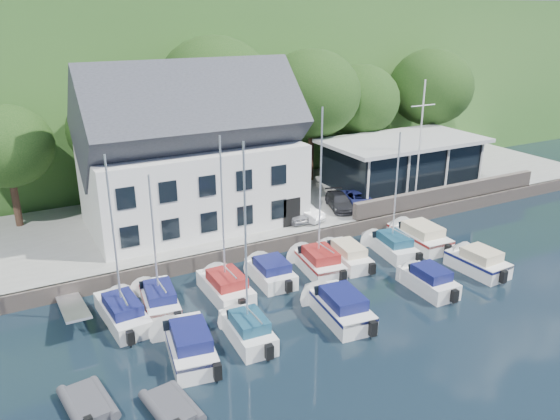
# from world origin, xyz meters

# --- Properties ---
(ground) EXTENTS (180.00, 180.00, 0.00)m
(ground) POSITION_xyz_m (0.00, 0.00, 0.00)
(ground) COLOR black
(ground) RESTS_ON ground
(quay) EXTENTS (60.00, 13.00, 1.00)m
(quay) POSITION_xyz_m (0.00, 17.50, 0.50)
(quay) COLOR gray
(quay) RESTS_ON ground
(quay_face) EXTENTS (60.00, 0.30, 1.00)m
(quay_face) POSITION_xyz_m (0.00, 11.00, 0.50)
(quay_face) COLOR #706259
(quay_face) RESTS_ON ground
(hillside) EXTENTS (160.00, 75.00, 16.00)m
(hillside) POSITION_xyz_m (0.00, 62.00, 8.00)
(hillside) COLOR #2B5821
(hillside) RESTS_ON ground
(field_patch) EXTENTS (50.00, 30.00, 0.30)m
(field_patch) POSITION_xyz_m (8.00, 70.00, 16.15)
(field_patch) COLOR #536030
(field_patch) RESTS_ON hillside
(harbor_building) EXTENTS (14.40, 8.20, 8.70)m
(harbor_building) POSITION_xyz_m (-7.00, 16.50, 5.35)
(harbor_building) COLOR silver
(harbor_building) RESTS_ON quay
(club_pavilion) EXTENTS (13.20, 7.20, 4.10)m
(club_pavilion) POSITION_xyz_m (11.00, 16.00, 3.05)
(club_pavilion) COLOR black
(club_pavilion) RESTS_ON quay
(seawall) EXTENTS (18.00, 0.50, 1.20)m
(seawall) POSITION_xyz_m (12.00, 11.40, 1.60)
(seawall) COLOR #706259
(seawall) RESTS_ON quay
(gangway) EXTENTS (1.20, 6.00, 1.40)m
(gangway) POSITION_xyz_m (-16.50, 9.00, 0.00)
(gangway) COLOR silver
(gangway) RESTS_ON ground
(car_silver) EXTENTS (1.46, 3.37, 1.13)m
(car_silver) POSITION_xyz_m (-0.94, 13.58, 1.57)
(car_silver) COLOR #B4B5B9
(car_silver) RESTS_ON quay
(car_white) EXTENTS (2.21, 3.69, 1.15)m
(car_white) POSITION_xyz_m (-0.16, 13.36, 1.57)
(car_white) COLOR silver
(car_white) RESTS_ON quay
(car_dgrey) EXTENTS (2.64, 4.09, 1.10)m
(car_dgrey) POSITION_xyz_m (3.42, 13.92, 1.55)
(car_dgrey) COLOR #2A2B2F
(car_dgrey) RESTS_ON quay
(car_blue) EXTENTS (2.11, 3.79, 1.23)m
(car_blue) POSITION_xyz_m (4.92, 13.51, 1.61)
(car_blue) COLOR navy
(car_blue) RESTS_ON quay
(flagpole) EXTENTS (2.23, 0.20, 9.30)m
(flagpole) POSITION_xyz_m (9.46, 12.44, 5.65)
(flagpole) COLOR silver
(flagpole) RESTS_ON quay
(tree_0) EXTENTS (6.09, 6.09, 8.33)m
(tree_0) POSITION_xyz_m (-18.00, 21.48, 5.16)
(tree_0) COLOR black
(tree_0) RESTS_ON quay
(tree_1) EXTENTS (6.53, 6.53, 8.93)m
(tree_1) POSITION_xyz_m (-10.97, 21.81, 5.46)
(tree_1) COLOR black
(tree_1) RESTS_ON quay
(tree_2) EXTENTS (8.99, 8.99, 12.29)m
(tree_2) POSITION_xyz_m (-2.82, 22.36, 7.15)
(tree_2) COLOR black
(tree_2) RESTS_ON quay
(tree_3) EXTENTS (8.14, 8.14, 11.13)m
(tree_3) POSITION_xyz_m (5.35, 21.32, 6.56)
(tree_3) COLOR black
(tree_3) RESTS_ON quay
(tree_4) EXTENTS (7.07, 7.07, 9.66)m
(tree_4) POSITION_xyz_m (10.59, 21.74, 5.83)
(tree_4) COLOR black
(tree_4) RESTS_ON quay
(tree_5) EXTENTS (7.87, 7.87, 10.76)m
(tree_5) POSITION_xyz_m (18.35, 21.20, 6.38)
(tree_5) COLOR black
(tree_5) RESTS_ON quay
(boat_r1_0) EXTENTS (2.34, 6.62, 8.69)m
(boat_r1_0) POSITION_xyz_m (-14.33, 7.22, 4.35)
(boat_r1_0) COLOR silver
(boat_r1_0) RESTS_ON ground
(boat_r1_1) EXTENTS (2.55, 6.19, 8.19)m
(boat_r1_1) POSITION_xyz_m (-12.28, 7.71, 4.10)
(boat_r1_1) COLOR silver
(boat_r1_1) RESTS_ON ground
(boat_r1_2) EXTENTS (2.14, 5.98, 9.02)m
(boat_r1_2) POSITION_xyz_m (-8.67, 7.21, 4.51)
(boat_r1_2) COLOR silver
(boat_r1_2) RESTS_ON ground
(boat_r1_3) EXTENTS (2.38, 5.33, 1.42)m
(boat_r1_3) POSITION_xyz_m (-5.62, 7.67, 0.71)
(boat_r1_3) COLOR silver
(boat_r1_3) RESTS_ON ground
(boat_r1_4) EXTENTS (2.80, 6.10, 9.15)m
(boat_r1_4) POSITION_xyz_m (-2.46, 7.44, 4.57)
(boat_r1_4) COLOR silver
(boat_r1_4) RESTS_ON ground
(boat_r1_5) EXTENTS (2.46, 6.26, 1.36)m
(boat_r1_5) POSITION_xyz_m (-0.30, 7.61, 0.68)
(boat_r1_5) COLOR silver
(boat_r1_5) RESTS_ON ground
(boat_r1_6) EXTENTS (2.70, 6.16, 8.61)m
(boat_r1_6) POSITION_xyz_m (3.10, 7.35, 4.31)
(boat_r1_6) COLOR silver
(boat_r1_6) RESTS_ON ground
(boat_r1_7) EXTENTS (2.62, 6.69, 1.57)m
(boat_r1_7) POSITION_xyz_m (5.63, 7.56, 0.78)
(boat_r1_7) COLOR silver
(boat_r1_7) RESTS_ON ground
(boat_r2_0) EXTENTS (3.02, 6.66, 1.56)m
(boat_r2_0) POSITION_xyz_m (-12.30, 2.79, 0.78)
(boat_r2_0) COLOR silver
(boat_r2_0) RESTS_ON ground
(boat_r2_1) EXTENTS (2.10, 5.45, 8.81)m
(boat_r2_1) POSITION_xyz_m (-9.42, 2.70, 4.40)
(boat_r2_1) COLOR silver
(boat_r2_1) RESTS_ON ground
(boat_r2_2) EXTENTS (2.82, 6.59, 1.57)m
(boat_r2_2) POSITION_xyz_m (-4.35, 2.36, 0.78)
(boat_r2_2) COLOR silver
(boat_r2_2) RESTS_ON ground
(boat_r2_3) EXTENTS (2.02, 5.28, 1.48)m
(boat_r2_3) POSITION_xyz_m (1.72, 2.46, 0.74)
(boat_r2_3) COLOR silver
(boat_r2_3) RESTS_ON ground
(boat_r2_4) EXTENTS (2.35, 5.41, 1.53)m
(boat_r2_4) POSITION_xyz_m (6.01, 2.81, 0.76)
(boat_r2_4) COLOR silver
(boat_r2_4) RESTS_ON ground
(dinghy_0) EXTENTS (2.13, 3.13, 0.68)m
(dinghy_0) POSITION_xyz_m (-17.07, 1.33, 0.34)
(dinghy_0) COLOR #38383D
(dinghy_0) RESTS_ON ground
(dinghy_1) EXTENTS (2.08, 3.02, 0.65)m
(dinghy_1) POSITION_xyz_m (-14.20, -0.44, 0.33)
(dinghy_1) COLOR #38383D
(dinghy_1) RESTS_ON ground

